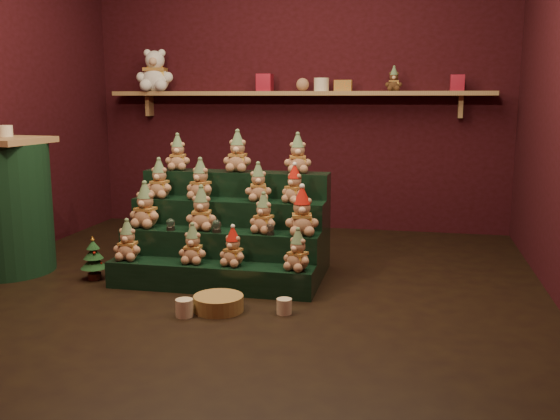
% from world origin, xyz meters
% --- Properties ---
extents(ground, '(4.00, 4.00, 0.00)m').
position_xyz_m(ground, '(0.00, 0.00, 0.00)').
color(ground, black).
rests_on(ground, ground).
extents(back_wall, '(4.00, 0.10, 2.80)m').
position_xyz_m(back_wall, '(0.00, 2.05, 1.40)').
color(back_wall, black).
rests_on(back_wall, ground).
extents(front_wall, '(4.00, 0.10, 2.80)m').
position_xyz_m(front_wall, '(0.00, -2.05, 1.40)').
color(front_wall, black).
rests_on(front_wall, ground).
extents(back_shelf, '(3.60, 0.26, 0.24)m').
position_xyz_m(back_shelf, '(0.00, 1.87, 1.29)').
color(back_shelf, '#A17A50').
rests_on(back_shelf, ground).
extents(riser_tier_front, '(1.40, 0.22, 0.18)m').
position_xyz_m(riser_tier_front, '(-0.19, -0.16, 0.09)').
color(riser_tier_front, black).
rests_on(riser_tier_front, ground).
extents(riser_tier_midfront, '(1.40, 0.22, 0.36)m').
position_xyz_m(riser_tier_midfront, '(-0.19, 0.06, 0.18)').
color(riser_tier_midfront, black).
rests_on(riser_tier_midfront, ground).
extents(riser_tier_midback, '(1.40, 0.22, 0.54)m').
position_xyz_m(riser_tier_midback, '(-0.19, 0.28, 0.27)').
color(riser_tier_midback, black).
rests_on(riser_tier_midback, ground).
extents(riser_tier_back, '(1.40, 0.22, 0.72)m').
position_xyz_m(riser_tier_back, '(-0.19, 0.50, 0.36)').
color(riser_tier_back, black).
rests_on(riser_tier_back, ground).
extents(teddy_0, '(0.20, 0.18, 0.27)m').
position_xyz_m(teddy_0, '(-0.77, -0.16, 0.31)').
color(teddy_0, '#A57A5C').
rests_on(teddy_0, riser_tier_front).
extents(teddy_1, '(0.19, 0.17, 0.26)m').
position_xyz_m(teddy_1, '(-0.31, -0.15, 0.31)').
color(teddy_1, '#A57A5C').
rests_on(teddy_1, riser_tier_front).
extents(teddy_2, '(0.21, 0.20, 0.25)m').
position_xyz_m(teddy_2, '(-0.03, -0.16, 0.30)').
color(teddy_2, '#A57A5C').
rests_on(teddy_2, riser_tier_front).
extents(teddy_3, '(0.24, 0.23, 0.26)m').
position_xyz_m(teddy_3, '(0.40, -0.18, 0.31)').
color(teddy_3, '#A57A5C').
rests_on(teddy_3, riser_tier_front).
extents(teddy_4, '(0.24, 0.22, 0.31)m').
position_xyz_m(teddy_4, '(-0.74, 0.07, 0.52)').
color(teddy_4, '#A57A5C').
rests_on(teddy_4, riser_tier_midfront).
extents(teddy_5, '(0.24, 0.22, 0.30)m').
position_xyz_m(teddy_5, '(-0.32, 0.06, 0.51)').
color(teddy_5, '#A57A5C').
rests_on(teddy_5, riser_tier_midfront).
extents(teddy_6, '(0.23, 0.22, 0.27)m').
position_xyz_m(teddy_6, '(0.12, 0.06, 0.49)').
color(teddy_6, '#A57A5C').
rests_on(teddy_6, riser_tier_midfront).
extents(teddy_7, '(0.26, 0.24, 0.31)m').
position_xyz_m(teddy_7, '(0.39, 0.05, 0.52)').
color(teddy_7, '#A57A5C').
rests_on(teddy_7, riser_tier_midfront).
extents(teddy_8, '(0.21, 0.19, 0.28)m').
position_xyz_m(teddy_8, '(-0.71, 0.27, 0.68)').
color(teddy_8, '#A57A5C').
rests_on(teddy_8, riser_tier_midback).
extents(teddy_9, '(0.25, 0.23, 0.29)m').
position_xyz_m(teddy_9, '(-0.39, 0.27, 0.68)').
color(teddy_9, '#A57A5C').
rests_on(teddy_9, riser_tier_midback).
extents(teddy_10, '(0.23, 0.21, 0.26)m').
position_xyz_m(teddy_10, '(0.03, 0.29, 0.67)').
color(teddy_10, '#A57A5C').
rests_on(teddy_10, riser_tier_midback).
extents(teddy_11, '(0.24, 0.23, 0.26)m').
position_xyz_m(teddy_11, '(0.30, 0.26, 0.67)').
color(teddy_11, '#A57A5C').
rests_on(teddy_11, riser_tier_midback).
extents(teddy_12, '(0.21, 0.20, 0.26)m').
position_xyz_m(teddy_12, '(-0.65, 0.51, 0.85)').
color(teddy_12, '#A57A5C').
rests_on(teddy_12, riser_tier_back).
extents(teddy_13, '(0.22, 0.20, 0.30)m').
position_xyz_m(teddy_13, '(-0.18, 0.50, 0.87)').
color(teddy_13, '#A57A5C').
rests_on(teddy_13, riser_tier_back).
extents(teddy_14, '(0.24, 0.22, 0.28)m').
position_xyz_m(teddy_14, '(0.27, 0.52, 0.86)').
color(teddy_14, '#A57A5C').
rests_on(teddy_14, riser_tier_back).
extents(snow_globe_a, '(0.06, 0.06, 0.08)m').
position_xyz_m(snow_globe_a, '(-0.52, 0.00, 0.40)').
color(snow_globe_a, black).
rests_on(snow_globe_a, riser_tier_midfront).
extents(snow_globe_b, '(0.07, 0.07, 0.09)m').
position_xyz_m(snow_globe_b, '(-0.19, 0.00, 0.40)').
color(snow_globe_b, black).
rests_on(snow_globe_b, riser_tier_midfront).
extents(snow_globe_c, '(0.06, 0.06, 0.08)m').
position_xyz_m(snow_globe_c, '(0.18, 0.00, 0.40)').
color(snow_globe_c, black).
rests_on(snow_globe_c, riser_tier_midfront).
extents(side_table, '(0.69, 0.69, 0.98)m').
position_xyz_m(side_table, '(-1.81, -0.03, 0.49)').
color(side_table, '#A17A50').
rests_on(side_table, ground).
extents(table_ornament, '(0.10, 0.10, 0.08)m').
position_xyz_m(table_ornament, '(-1.81, 0.07, 1.03)').
color(table_ornament, beige).
rests_on(table_ornament, side_table).
extents(mini_christmas_tree, '(0.18, 0.18, 0.31)m').
position_xyz_m(mini_christmas_tree, '(-1.07, -0.09, 0.15)').
color(mini_christmas_tree, '#462319').
rests_on(mini_christmas_tree, ground).
extents(mug_left, '(0.10, 0.10, 0.10)m').
position_xyz_m(mug_left, '(-0.18, -0.67, 0.05)').
color(mug_left, beige).
rests_on(mug_left, ground).
extents(mug_right, '(0.09, 0.09, 0.09)m').
position_xyz_m(mug_right, '(0.38, -0.50, 0.05)').
color(mug_right, beige).
rests_on(mug_right, ground).
extents(wicker_basket, '(0.32, 0.32, 0.09)m').
position_xyz_m(wicker_basket, '(-0.01, -0.54, 0.05)').
color(wicker_basket, olive).
rests_on(wicker_basket, ground).
extents(white_bear, '(0.41, 0.38, 0.50)m').
position_xyz_m(white_bear, '(-1.38, 1.84, 1.57)').
color(white_bear, white).
rests_on(white_bear, back_shelf).
extents(brown_bear, '(0.16, 0.14, 0.21)m').
position_xyz_m(brown_bear, '(0.90, 1.84, 1.43)').
color(brown_bear, '#4C2E19').
rests_on(brown_bear, back_shelf).
extents(gift_tin_red_a, '(0.14, 0.14, 0.16)m').
position_xyz_m(gift_tin_red_a, '(-0.29, 1.85, 1.40)').
color(gift_tin_red_a, maroon).
rests_on(gift_tin_red_a, back_shelf).
extents(gift_tin_cream, '(0.14, 0.14, 0.12)m').
position_xyz_m(gift_tin_cream, '(0.25, 1.85, 1.38)').
color(gift_tin_cream, beige).
rests_on(gift_tin_cream, back_shelf).
extents(gift_tin_red_b, '(0.12, 0.12, 0.14)m').
position_xyz_m(gift_tin_red_b, '(1.46, 1.85, 1.39)').
color(gift_tin_red_b, maroon).
rests_on(gift_tin_red_b, back_shelf).
extents(shelf_plush_ball, '(0.12, 0.12, 0.12)m').
position_xyz_m(shelf_plush_ball, '(0.07, 1.85, 1.38)').
color(shelf_plush_ball, '#A57A5C').
rests_on(shelf_plush_ball, back_shelf).
extents(scarf_gift_box, '(0.16, 0.10, 0.10)m').
position_xyz_m(scarf_gift_box, '(0.45, 1.85, 1.37)').
color(scarf_gift_box, '#D55E1E').
rests_on(scarf_gift_box, back_shelf).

